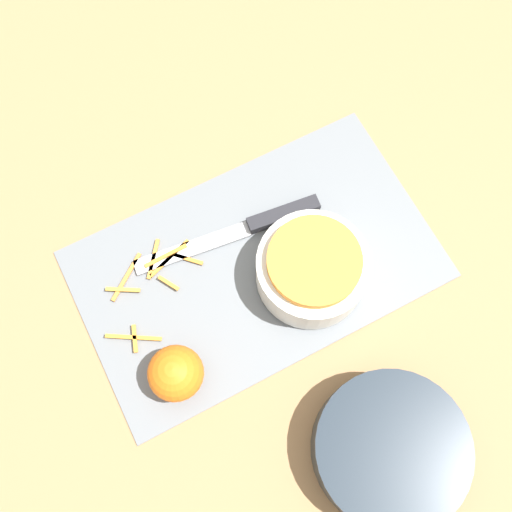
{
  "coord_description": "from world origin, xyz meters",
  "views": [
    {
      "loc": [
        0.12,
        0.22,
        0.78
      ],
      "look_at": [
        0.0,
        0.0,
        0.04
      ],
      "focal_mm": 42.0,
      "sensor_mm": 36.0,
      "label": 1
    }
  ],
  "objects_px": {
    "orange_left": "(176,373)",
    "bowl_dark": "(389,449)",
    "knife": "(261,222)",
    "bowl_speckled": "(312,269)"
  },
  "relations": [
    {
      "from": "bowl_dark",
      "to": "knife",
      "type": "relative_size",
      "value": 0.68
    },
    {
      "from": "bowl_speckled",
      "to": "knife",
      "type": "xyz_separation_m",
      "value": [
        0.02,
        -0.1,
        -0.03
      ]
    },
    {
      "from": "bowl_dark",
      "to": "orange_left",
      "type": "bearing_deg",
      "value": -46.4
    },
    {
      "from": "bowl_speckled",
      "to": "orange_left",
      "type": "relative_size",
      "value": 2.09
    },
    {
      "from": "bowl_dark",
      "to": "orange_left",
      "type": "xyz_separation_m",
      "value": [
        0.19,
        -0.2,
        0.01
      ]
    },
    {
      "from": "knife",
      "to": "bowl_dark",
      "type": "bearing_deg",
      "value": 96.16
    },
    {
      "from": "orange_left",
      "to": "knife",
      "type": "bearing_deg",
      "value": -144.06
    },
    {
      "from": "knife",
      "to": "orange_left",
      "type": "xyz_separation_m",
      "value": [
        0.19,
        0.14,
        0.03
      ]
    },
    {
      "from": "bowl_dark",
      "to": "knife",
      "type": "distance_m",
      "value": 0.34
    },
    {
      "from": "orange_left",
      "to": "bowl_dark",
      "type": "bearing_deg",
      "value": 133.6
    }
  ]
}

